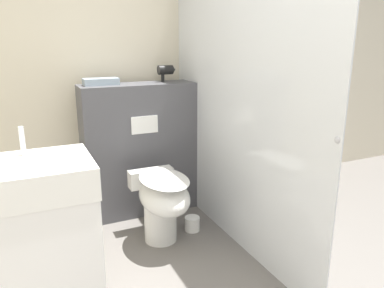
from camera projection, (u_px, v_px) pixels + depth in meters
The scene contains 8 objects.
wall_back at pixel (137, 65), 3.29m from camera, with size 8.00×0.06×2.50m.
partition_panel at pixel (140, 149), 3.21m from camera, with size 0.95×0.31×1.12m.
shower_glass at pixel (235, 102), 2.62m from camera, with size 0.04×1.98×2.09m.
toilet at pixel (162, 200), 2.72m from camera, with size 0.35×0.60×0.54m.
sink_vanity at pixel (37, 255), 1.79m from camera, with size 0.57×0.44×1.08m.
hair_drier at pixel (166, 70), 3.18m from camera, with size 0.16×0.08×0.14m.
folded_towel at pixel (101, 82), 2.95m from camera, with size 0.27×0.14×0.05m.
spare_toilet_roll at pixel (192, 224), 2.97m from camera, with size 0.12×0.12×0.11m.
Camera 1 is at (-0.97, -1.16, 1.46)m, focal length 35.00 mm.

